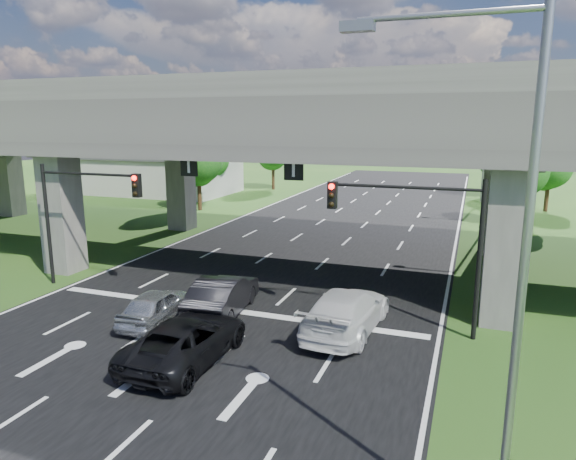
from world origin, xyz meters
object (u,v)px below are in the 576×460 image
Objects in this scene: signal_left at (81,204)px; streetlight_beyond at (481,144)px; streetlight_far at (483,153)px; car_dark at (222,295)px; car_trailing at (186,340)px; signal_right at (419,226)px; car_white at (346,311)px; streetlight_near at (500,248)px; car_silver at (158,306)px.

streetlight_beyond reaches higher than signal_left.
signal_left is at bearing -131.78° from streetlight_far.
signal_left is 8.60m from car_dark.
signal_left is at bearing -116.43° from streetlight_beyond.
car_trailing is at bearing 93.73° from car_dark.
signal_right is 36.17m from streetlight_beyond.
car_dark is at bearing -6.83° from signal_left.
streetlight_far is 1.00× the size of streetlight_beyond.
signal_right is 4.25m from car_white.
signal_right is 1.11× the size of car_trailing.
streetlight_far reaches higher than car_dark.
car_dark is (-10.05, 9.00, -4.99)m from streetlight_near.
streetlight_far is at bearing 48.22° from signal_left.
signal_left is 1.05× the size of car_white.
signal_left is 10.70m from car_trailing.
car_trailing reaches higher than car_silver.
car_white is at bearing -4.09° from signal_left.
signal_left reaches higher than car_dark.
car_dark is 0.93× the size of car_trailing.
signal_left is 20.56m from streetlight_near.
signal_left reaches higher than car_silver.
streetlight_near and streetlight_beyond have the same top height.
signal_right is 20.25m from streetlight_far.
car_white is 6.20m from car_trailing.
streetlight_near is at bearing -29.02° from signal_left.
car_dark is at bearing -78.51° from car_trailing.
signal_right is 10.33m from streetlight_near.
car_silver is (5.82, -2.64, -3.46)m from signal_left.
car_silver is 2.67m from car_dark.
car_trailing is at bearing 47.63° from car_white.
streetlight_beyond is (0.00, 46.00, 0.00)m from streetlight_near.
signal_right is at bearing -93.61° from streetlight_beyond.
streetlight_far and streetlight_beyond have the same top height.
car_white is at bearing 117.79° from streetlight_near.
car_silver is (-12.10, -38.70, -5.12)m from streetlight_beyond.
signal_left is at bearing -30.45° from car_trailing.
streetlight_far is at bearing -90.00° from streetlight_beyond.
streetlight_far is at bearing 90.00° from streetlight_near.
streetlight_beyond is at bearing 90.00° from streetlight_near.
streetlight_near reaches higher than car_silver.
car_trailing is (-6.95, -5.23, -3.41)m from signal_right.
signal_left is at bearing -26.87° from car_silver.
car_silver is at bearing 148.89° from streetlight_near.
streetlight_beyond is 1.74× the size of car_white.
streetlight_beyond is 40.87m from car_silver.
signal_left is 26.95m from streetlight_far.
car_silver is (-12.10, 7.30, -5.12)m from streetlight_near.
car_silver is at bearing -107.37° from streetlight_beyond.
signal_right is at bearing -155.20° from car_white.
car_silver is at bearing 16.90° from car_white.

